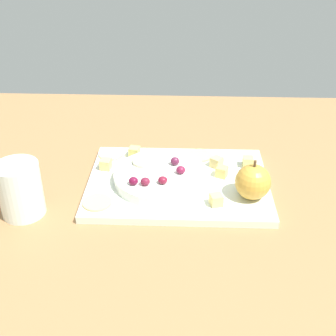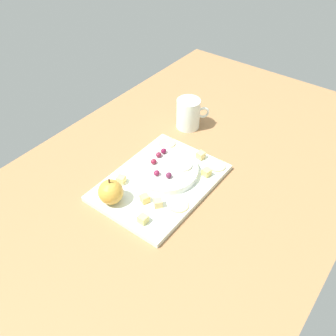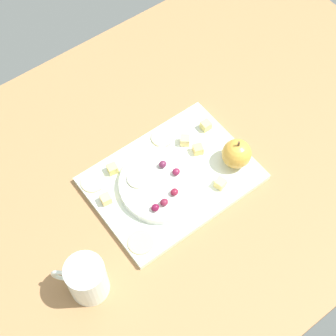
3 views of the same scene
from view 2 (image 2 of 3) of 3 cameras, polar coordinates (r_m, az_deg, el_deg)
table at (r=105.48cm, az=1.74°, el=-2.39°), size 149.82×88.19×3.60cm
platter at (r=102.11cm, az=-1.20°, el=-2.24°), size 34.85×25.34×1.46cm
serving_dish at (r=103.12cm, az=-0.36°, el=-0.39°), size 18.12×18.12×1.96cm
apple_whole at (r=94.99cm, az=-8.80°, el=-3.66°), size 6.50×6.50×6.50cm
apple_stem at (r=92.32cm, az=-9.05°, el=-1.98°), size 0.50×0.50×1.20cm
cheese_cube_0 at (r=103.02cm, az=5.94°, el=-0.67°), size 2.43×2.43×2.08cm
cheese_cube_1 at (r=90.92cm, az=-3.87°, el=-7.85°), size 2.15×2.15×2.08cm
cheese_cube_2 at (r=95.50cm, az=-3.59°, el=-4.72°), size 2.71×2.71×2.08cm
cheese_cube_3 at (r=101.14cm, az=-7.21°, el=-1.78°), size 2.55×2.55×2.08cm
cheese_cube_4 at (r=108.50cm, az=5.06°, el=1.97°), size 2.37×2.37×2.08cm
cheese_cube_5 at (r=94.28cm, az=-1.54°, el=-5.41°), size 2.93×2.93×2.08cm
cracker_0 at (r=94.97cm, az=1.63°, el=-5.72°), size 5.29×5.29×0.40cm
cracker_1 at (r=114.04cm, az=-0.13°, el=3.89°), size 5.29×5.29×0.40cm
cracker_2 at (r=106.81cm, az=7.49°, el=0.38°), size 5.29×5.29×0.40cm
grape_0 at (r=99.03cm, az=0.11°, el=-1.12°), size 1.76×1.58×1.65cm
grape_1 at (r=103.49cm, az=-2.23°, el=1.00°), size 1.76×1.58×1.43cm
grape_2 at (r=105.64cm, az=-1.44°, el=2.05°), size 1.76×1.58×1.52cm
grape_3 at (r=106.92cm, az=-0.68°, el=2.63°), size 1.76×1.58×1.53cm
grape_4 at (r=99.84cm, az=-1.76°, el=-0.77°), size 1.76×1.58×1.53cm
apple_slice_0 at (r=102.90cm, az=2.31°, el=0.41°), size 4.70×4.70×0.60cm
cup at (r=121.37cm, az=3.18°, el=8.34°), size 9.02×9.06×9.95cm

